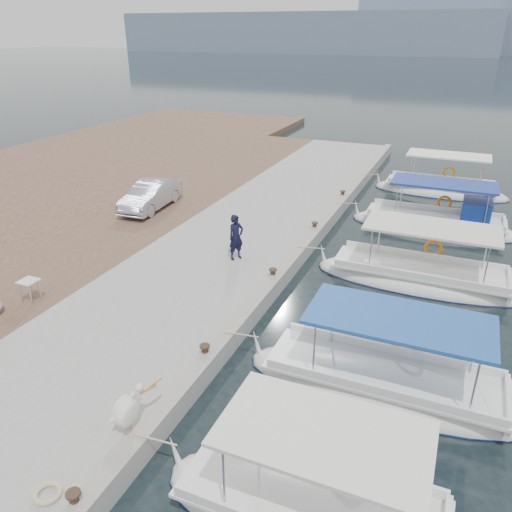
{
  "coord_description": "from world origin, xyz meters",
  "views": [
    {
      "loc": [
        5.2,
        -13.11,
        8.46
      ],
      "look_at": [
        -1.0,
        1.52,
        1.2
      ],
      "focal_mm": 35.0,
      "sensor_mm": 36.0,
      "label": 1
    }
  ],
  "objects": [
    {
      "name": "concrete_quay",
      "position": [
        -3.0,
        5.0,
        0.25
      ],
      "size": [
        6.0,
        40.0,
        0.5
      ],
      "primitive_type": "cube",
      "color": "gray",
      "rests_on": "ground"
    },
    {
      "name": "fishing_caique_c",
      "position": [
        4.36,
        4.07,
        0.12
      ],
      "size": [
        7.54,
        2.33,
        2.83
      ],
      "color": "white",
      "rests_on": "ground"
    },
    {
      "name": "mooring_bollards",
      "position": [
        -0.35,
        1.5,
        0.69
      ],
      "size": [
        0.28,
        20.28,
        0.33
      ],
      "color": "black",
      "rests_on": "concrete_quay"
    },
    {
      "name": "fishing_caique_e",
      "position": [
        4.19,
        15.74,
        0.12
      ],
      "size": [
        7.2,
        2.16,
        2.83
      ],
      "color": "white",
      "rests_on": "ground"
    },
    {
      "name": "fishing_caique_b",
      "position": [
        4.21,
        -2.48,
        0.12
      ],
      "size": [
        7.25,
        2.28,
        2.83
      ],
      "color": "white",
      "rests_on": "ground"
    },
    {
      "name": "parked_car",
      "position": [
        -8.46,
        6.1,
        1.16
      ],
      "size": [
        1.66,
        4.1,
        1.32
      ],
      "primitive_type": "imported",
      "rotation": [
        0.0,
        0.0,
        0.06
      ],
      "color": "#A7B3BF",
      "rests_on": "cobblestone_strip"
    },
    {
      "name": "folding_table",
      "position": [
        -6.87,
        -3.06,
        1.02
      ],
      "size": [
        0.55,
        0.55,
        0.73
      ],
      "color": "silver",
      "rests_on": "cobblestone_strip"
    },
    {
      "name": "quay_curb",
      "position": [
        -0.22,
        5.0,
        0.56
      ],
      "size": [
        0.44,
        40.0,
        0.12
      ],
      "primitive_type": "cube",
      "color": "gray",
      "rests_on": "concrete_quay"
    },
    {
      "name": "ground",
      "position": [
        0.0,
        0.0,
        0.0
      ],
      "size": [
        400.0,
        400.0,
        0.0
      ],
      "primitive_type": "plane",
      "color": "black",
      "rests_on": "ground"
    },
    {
      "name": "fisherman",
      "position": [
        -2.19,
        2.43,
        1.37
      ],
      "size": [
        0.68,
        0.76,
        1.75
      ],
      "primitive_type": "imported",
      "rotation": [
        0.0,
        0.0,
        1.05
      ],
      "color": "black",
      "rests_on": "concrete_quay"
    },
    {
      "name": "rope_coil",
      "position": [
        -0.97,
        -8.53,
        0.55
      ],
      "size": [
        0.54,
        0.54,
        0.1
      ],
      "primitive_type": "torus",
      "color": "#C6B284",
      "rests_on": "concrete_quay"
    },
    {
      "name": "cobblestone_strip",
      "position": [
        -8.0,
        5.0,
        0.25
      ],
      "size": [
        4.0,
        40.0,
        0.5
      ],
      "primitive_type": "cube",
      "color": "#51372B",
      "rests_on": "ground"
    },
    {
      "name": "fishing_caique_d",
      "position": [
        4.45,
        9.97,
        0.19
      ],
      "size": [
        7.52,
        2.2,
        2.83
      ],
      "color": "white",
      "rests_on": "ground"
    },
    {
      "name": "pelican",
      "position": [
        -0.59,
        -6.49,
        1.02
      ],
      "size": [
        0.75,
        1.29,
        1.02
      ],
      "color": "tan",
      "rests_on": "concrete_quay"
    }
  ]
}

